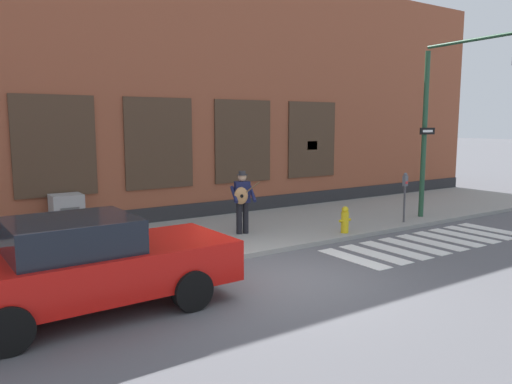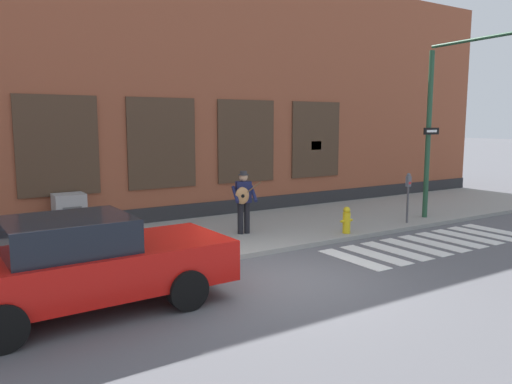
{
  "view_description": "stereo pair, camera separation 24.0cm",
  "coord_description": "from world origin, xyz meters",
  "views": [
    {
      "loc": [
        -5.62,
        -7.38,
        2.98
      ],
      "look_at": [
        0.57,
        1.88,
        1.42
      ],
      "focal_mm": 35.0,
      "sensor_mm": 36.0,
      "label": 1
    },
    {
      "loc": [
        -5.42,
        -7.52,
        2.98
      ],
      "look_at": [
        0.57,
        1.88,
        1.42
      ],
      "focal_mm": 35.0,
      "sensor_mm": 36.0,
      "label": 2
    }
  ],
  "objects": [
    {
      "name": "ground_plane",
      "position": [
        0.0,
        0.0,
        0.0
      ],
      "size": [
        160.0,
        160.0,
        0.0
      ],
      "primitive_type": "plane",
      "color": "#56565B"
    },
    {
      "name": "sidewalk",
      "position": [
        0.0,
        3.79,
        0.06
      ],
      "size": [
        28.0,
        4.43,
        0.12
      ],
      "color": "gray",
      "rests_on": "ground"
    },
    {
      "name": "building_backdrop",
      "position": [
        -0.0,
        8.0,
        3.82
      ],
      "size": [
        28.0,
        4.06,
        7.64
      ],
      "color": "brown",
      "rests_on": "ground"
    },
    {
      "name": "crosswalk",
      "position": [
        4.75,
        0.28,
        0.01
      ],
      "size": [
        5.78,
        1.9,
        0.01
      ],
      "color": "silver",
      "rests_on": "ground"
    },
    {
      "name": "red_car",
      "position": [
        -3.63,
        0.36,
        0.77
      ],
      "size": [
        4.65,
        2.08,
        1.53
      ],
      "color": "red",
      "rests_on": "ground"
    },
    {
      "name": "busker",
      "position": [
        1.1,
        3.3,
        1.04
      ],
      "size": [
        0.72,
        0.65,
        1.63
      ],
      "color": "black",
      "rests_on": "sidewalk"
    },
    {
      "name": "traffic_light",
      "position": [
        6.82,
        1.07,
        3.68
      ],
      "size": [
        0.71,
        3.31,
        5.12
      ],
      "color": "#234C33",
      "rests_on": "sidewalk"
    },
    {
      "name": "parking_meter",
      "position": [
        5.79,
        2.0,
        1.06
      ],
      "size": [
        0.13,
        0.11,
        1.44
      ],
      "color": "#47474C",
      "rests_on": "sidewalk"
    },
    {
      "name": "utility_box",
      "position": [
        -2.71,
        5.55,
        0.65
      ],
      "size": [
        0.76,
        0.67,
        1.07
      ],
      "color": "#9E9E9E",
      "rests_on": "sidewalk"
    },
    {
      "name": "fire_hydrant",
      "position": [
        3.39,
        1.93,
        0.46
      ],
      "size": [
        0.38,
        0.2,
        0.7
      ],
      "color": "gold",
      "rests_on": "sidewalk"
    }
  ]
}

